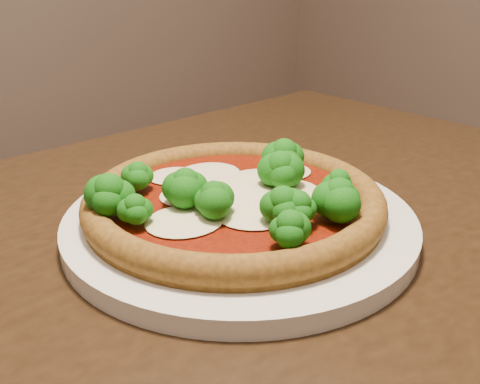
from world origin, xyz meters
TOP-DOWN VIEW (x-y plane):
  - dining_table at (0.12, 0.08)m, footprint 1.15×0.82m
  - plate at (0.15, 0.09)m, footprint 0.34×0.34m
  - pizza at (0.15, 0.09)m, footprint 0.29×0.29m

SIDE VIEW (x-z plane):
  - dining_table at x=0.12m, z-range 0.26..1.01m
  - plate at x=0.15m, z-range 0.75..0.77m
  - pizza at x=0.15m, z-range 0.75..0.81m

